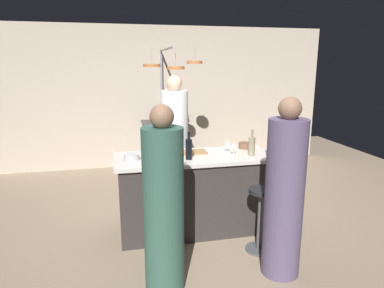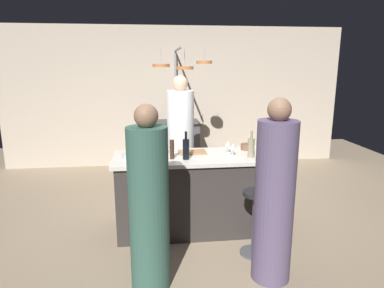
{
  "view_description": "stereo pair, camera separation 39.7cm",
  "coord_description": "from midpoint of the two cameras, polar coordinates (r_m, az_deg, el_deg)",
  "views": [
    {
      "loc": [
        -0.85,
        -3.62,
        1.9
      ],
      "look_at": [
        0.0,
        0.15,
        1.0
      ],
      "focal_mm": 31.86,
      "sensor_mm": 36.0,
      "label": 1
    },
    {
      "loc": [
        -0.46,
        -3.69,
        1.9
      ],
      "look_at": [
        0.0,
        0.15,
        1.0
      ],
      "focal_mm": 31.86,
      "sensor_mm": 36.0,
      "label": 2
    }
  ],
  "objects": [
    {
      "name": "wine_glass_near_left_guest",
      "position": [
        3.97,
        8.87,
        -0.08
      ],
      "size": [
        0.07,
        0.07,
        0.15
      ],
      "color": "silver",
      "rests_on": "kitchen_island"
    },
    {
      "name": "bar_stool_right",
      "position": [
        3.6,
        13.67,
        -12.32
      ],
      "size": [
        0.28,
        0.28,
        0.68
      ],
      "color": "#4C4C51",
      "rests_on": "ground_plane"
    },
    {
      "name": "ground_plane",
      "position": [
        4.17,
        3.06,
        -14.01
      ],
      "size": [
        9.0,
        9.0,
        0.0
      ],
      "primitive_type": "plane",
      "color": "gray"
    },
    {
      "name": "guest_left",
      "position": [
        2.89,
        -3.29,
        -10.49
      ],
      "size": [
        0.34,
        0.34,
        1.61
      ],
      "color": "#33594C",
      "rests_on": "ground_plane"
    },
    {
      "name": "cutting_board",
      "position": [
        3.96,
        2.92,
        -1.4
      ],
      "size": [
        0.32,
        0.22,
        0.02
      ],
      "primitive_type": "cube",
      "color": "#997047",
      "rests_on": "kitchen_island"
    },
    {
      "name": "wine_glass_near_right_guest",
      "position": [
        3.86,
        9.81,
        -0.5
      ],
      "size": [
        0.07,
        0.07,
        0.15
      ],
      "color": "silver",
      "rests_on": "kitchen_island"
    },
    {
      "name": "mixing_bowl_wooden",
      "position": [
        4.19,
        11.9,
        -0.5
      ],
      "size": [
        0.15,
        0.15,
        0.07
      ],
      "primitive_type": "cylinder",
      "color": "brown",
      "rests_on": "kitchen_island"
    },
    {
      "name": "wine_bottle_dark",
      "position": [
        3.67,
        2.07,
        -0.81
      ],
      "size": [
        0.07,
        0.07,
        0.31
      ],
      "color": "black",
      "rests_on": "kitchen_island"
    },
    {
      "name": "wine_bottle_rose",
      "position": [
        3.73,
        -2.44,
        -0.69
      ],
      "size": [
        0.07,
        0.07,
        0.29
      ],
      "color": "#B78C8E",
      "rests_on": "kitchen_island"
    },
    {
      "name": "stove_range",
      "position": [
        6.31,
        -0.68,
        -0.2
      ],
      "size": [
        0.8,
        0.64,
        0.89
      ],
      "color": "#47474C",
      "rests_on": "ground_plane"
    },
    {
      "name": "chef",
      "position": [
        4.78,
        0.46,
        0.02
      ],
      "size": [
        0.37,
        0.37,
        1.76
      ],
      "color": "white",
      "rests_on": "ground_plane"
    },
    {
      "name": "bar_stool_left",
      "position": [
        3.4,
        -3.38,
        -13.55
      ],
      "size": [
        0.28,
        0.28,
        0.68
      ],
      "color": "#4C4C51",
      "rests_on": "ground_plane"
    },
    {
      "name": "mixing_bowl_ceramic",
      "position": [
        3.58,
        -4.22,
        -2.66
      ],
      "size": [
        0.21,
        0.21,
        0.06
      ],
      "primitive_type": "cylinder",
      "color": "silver",
      "rests_on": "kitchen_island"
    },
    {
      "name": "overhead_pot_rack",
      "position": [
        5.6,
        0.01,
        10.95
      ],
      "size": [
        0.9,
        1.41,
        2.17
      ],
      "color": "gray",
      "rests_on": "ground_plane"
    },
    {
      "name": "wine_bottle_white",
      "position": [
        3.84,
        12.8,
        -0.56
      ],
      "size": [
        0.07,
        0.07,
        0.3
      ],
      "color": "gray",
      "rests_on": "kitchen_island"
    },
    {
      "name": "mixing_bowl_steel",
      "position": [
        3.74,
        -7.4,
        -1.99
      ],
      "size": [
        0.16,
        0.16,
        0.07
      ],
      "primitive_type": "cylinder",
      "color": "#B7B7BC",
      "rests_on": "kitchen_island"
    },
    {
      "name": "kitchen_island",
      "position": [
        3.99,
        3.14,
        -8.21
      ],
      "size": [
        1.8,
        0.72,
        0.9
      ],
      "color": "#332D2B",
      "rests_on": "ground_plane"
    },
    {
      "name": "guest_right",
      "position": [
        3.13,
        17.21,
        -8.87
      ],
      "size": [
        0.35,
        0.35,
        1.64
      ],
      "color": "#594C6B",
      "rests_on": "ground_plane"
    },
    {
      "name": "back_wall",
      "position": [
        6.57,
        -1.08,
        7.87
      ],
      "size": [
        6.4,
        0.16,
        2.6
      ],
      "primitive_type": "cube",
      "color": "#BCAD99",
      "rests_on": "ground_plane"
    },
    {
      "name": "pepper_mill",
      "position": [
        3.69,
        -0.31,
        -0.95
      ],
      "size": [
        0.05,
        0.05,
        0.21
      ],
      "primitive_type": "cylinder",
      "color": "#382319",
      "rests_on": "kitchen_island"
    },
    {
      "name": "wine_bottle_amber",
      "position": [
        3.83,
        15.86,
        -0.69
      ],
      "size": [
        0.07,
        0.07,
        0.31
      ],
      "color": "brown",
      "rests_on": "kitchen_island"
    }
  ]
}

